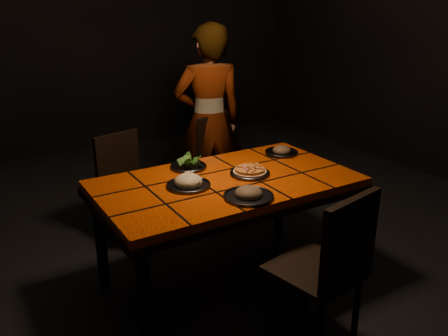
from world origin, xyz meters
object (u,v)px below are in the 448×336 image
plate_pizza (250,172)px  diner (209,122)px  dining_table (226,191)px  chair_far_right (222,159)px  chair_far_left (126,180)px  chair_near (329,264)px  plate_pasta (188,183)px

plate_pizza → diner: bearing=74.1°
dining_table → chair_far_right: chair_far_right is taller
chair_far_right → plate_pizza: chair_far_right is taller
dining_table → chair_far_left: 1.04m
chair_far_left → chair_far_right: chair_far_right is taller
chair_far_right → plate_pizza: 1.07m
chair_near → dining_table: bearing=-93.0°
chair_far_left → diner: bearing=-6.4°
dining_table → plate_pasta: size_ratio=6.04×
dining_table → plate_pizza: (0.17, -0.01, 0.10)m
diner → plate_pizza: bearing=88.4°
chair_far_left → chair_far_right: 0.87m
dining_table → diner: bearing=66.0°
diner → plate_pasta: 1.30m
chair_far_left → plate_pizza: bearing=-77.8°
chair_far_left → dining_table: bearing=-86.2°
dining_table → diner: 1.20m
dining_table → plate_pasta: bearing=176.3°
dining_table → chair_far_left: size_ratio=1.92×
chair_near → chair_far_left: bearing=-87.5°
chair_near → chair_far_left: size_ratio=1.11×
diner → plate_pasta: (-0.74, -1.07, -0.05)m
chair_far_left → chair_far_right: bearing=-14.9°
chair_near → diner: diner is taller
chair_far_right → diner: size_ratio=0.54×
dining_table → chair_far_left: chair_far_left is taller
diner → plate_pizza: 1.14m
chair_near → chair_far_right: bearing=-114.8°
plate_pizza → dining_table: bearing=178.1°
chair_far_right → plate_pasta: bearing=-152.6°
plate_pasta → dining_table: bearing=-3.7°
chair_near → plate_pasta: (-0.38, 0.83, 0.24)m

